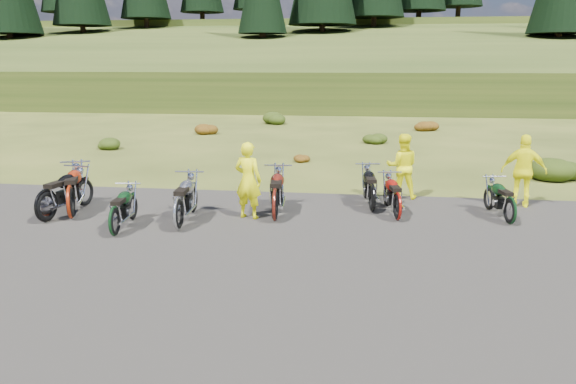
# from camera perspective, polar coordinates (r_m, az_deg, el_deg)

# --- Properties ---
(ground) EXTENTS (300.00, 300.00, 0.00)m
(ground) POSITION_cam_1_polar(r_m,az_deg,el_deg) (12.60, -1.66, -4.34)
(ground) COLOR #323D14
(ground) RESTS_ON ground
(gravel_pad) EXTENTS (20.00, 12.00, 0.04)m
(gravel_pad) POSITION_cam_1_polar(r_m,az_deg,el_deg) (10.74, -3.37, -7.54)
(gravel_pad) COLOR black
(gravel_pad) RESTS_ON ground
(hill_slope) EXTENTS (300.00, 45.97, 9.37)m
(hill_slope) POSITION_cam_1_polar(r_m,az_deg,el_deg) (62.00, 5.80, 9.68)
(hill_slope) COLOR #263812
(hill_slope) RESTS_ON ground
(hill_plateau) EXTENTS (300.00, 90.00, 9.17)m
(hill_plateau) POSITION_cam_1_polar(r_m,az_deg,el_deg) (121.92, 6.74, 11.39)
(hill_plateau) COLOR #263812
(hill_plateau) RESTS_ON ground
(shrub_1) EXTENTS (1.03, 1.03, 0.61)m
(shrub_1) POSITION_cam_1_polar(r_m,az_deg,el_deg) (25.88, -17.86, 4.85)
(shrub_1) COLOR black
(shrub_1) RESTS_ON ground
(shrub_2) EXTENTS (1.30, 1.30, 0.77)m
(shrub_2) POSITION_cam_1_polar(r_m,az_deg,el_deg) (29.79, -8.43, 6.52)
(shrub_2) COLOR #6D300D
(shrub_2) RESTS_ON ground
(shrub_3) EXTENTS (1.56, 1.56, 0.92)m
(shrub_3) POSITION_cam_1_polar(r_m,az_deg,el_deg) (34.32, -1.30, 7.67)
(shrub_3) COLOR black
(shrub_3) RESTS_ON ground
(shrub_4) EXTENTS (0.77, 0.77, 0.45)m
(shrub_4) POSITION_cam_1_polar(r_m,az_deg,el_deg) (21.48, 1.18, 3.67)
(shrub_4) COLOR #6D300D
(shrub_4) RESTS_ON ground
(shrub_5) EXTENTS (1.03, 1.03, 0.61)m
(shrub_5) POSITION_cam_1_polar(r_m,az_deg,el_deg) (26.59, 8.72, 5.54)
(shrub_5) COLOR black
(shrub_5) RESTS_ON ground
(shrub_6) EXTENTS (1.30, 1.30, 0.77)m
(shrub_6) POSITION_cam_1_polar(r_m,az_deg,el_deg) (32.02, 13.79, 6.75)
(shrub_6) COLOR #6D300D
(shrub_6) RESTS_ON ground
(shrub_7) EXTENTS (1.56, 1.56, 0.92)m
(shrub_7) POSITION_cam_1_polar(r_m,az_deg,el_deg) (20.27, 25.73, 2.44)
(shrub_7) COLOR black
(shrub_7) RESTS_ON ground
(motorcycle_0) EXTENTS (1.06, 2.33, 1.18)m
(motorcycle_0) POSITION_cam_1_polar(r_m,az_deg,el_deg) (14.66, -23.21, -2.90)
(motorcycle_0) COLOR black
(motorcycle_0) RESTS_ON ground
(motorcycle_1) EXTENTS (1.55, 2.47, 1.23)m
(motorcycle_1) POSITION_cam_1_polar(r_m,az_deg,el_deg) (14.74, -21.08, -2.62)
(motorcycle_1) COLOR maroon
(motorcycle_1) RESTS_ON ground
(motorcycle_2) EXTENTS (0.79, 1.93, 0.99)m
(motorcycle_2) POSITION_cam_1_polar(r_m,az_deg,el_deg) (13.00, -17.11, -4.38)
(motorcycle_2) COLOR black
(motorcycle_2) RESTS_ON ground
(motorcycle_3) EXTENTS (0.89, 2.25, 1.15)m
(motorcycle_3) POSITION_cam_1_polar(r_m,az_deg,el_deg) (13.09, -11.01, -3.91)
(motorcycle_3) COLOR #98989C
(motorcycle_3) RESTS_ON ground
(motorcycle_4) EXTENTS (0.93, 2.29, 1.17)m
(motorcycle_4) POSITION_cam_1_polar(r_m,az_deg,el_deg) (13.55, -1.33, -3.06)
(motorcycle_4) COLOR #52150D
(motorcycle_4) RESTS_ON ground
(motorcycle_5) EXTENTS (0.91, 2.12, 1.07)m
(motorcycle_5) POSITION_cam_1_polar(r_m,az_deg,el_deg) (14.51, 8.51, -2.10)
(motorcycle_5) COLOR black
(motorcycle_5) RESTS_ON ground
(motorcycle_6) EXTENTS (0.94, 2.01, 1.01)m
(motorcycle_6) POSITION_cam_1_polar(r_m,az_deg,el_deg) (13.85, 11.01, -2.95)
(motorcycle_6) COLOR maroon
(motorcycle_6) RESTS_ON ground
(motorcycle_7) EXTENTS (0.94, 1.93, 0.97)m
(motorcycle_7) POSITION_cam_1_polar(r_m,az_deg,el_deg) (14.29, 21.51, -3.14)
(motorcycle_7) COLOR black
(motorcycle_7) RESTS_ON ground
(person_middle) EXTENTS (0.78, 0.61, 1.88)m
(person_middle) POSITION_cam_1_polar(r_m,az_deg,el_deg) (13.62, -4.07, 1.07)
(person_middle) COLOR #EAE90C
(person_middle) RESTS_ON ground
(person_right_a) EXTENTS (0.89, 0.70, 1.81)m
(person_right_a) POSITION_cam_1_polar(r_m,az_deg,el_deg) (15.91, 11.51, 2.48)
(person_right_a) COLOR #EAE90C
(person_right_a) RESTS_ON ground
(person_right_b) EXTENTS (1.19, 0.69, 1.91)m
(person_right_b) POSITION_cam_1_polar(r_m,az_deg,el_deg) (15.91, 22.83, 1.88)
(person_right_b) COLOR #EAE90C
(person_right_b) RESTS_ON ground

